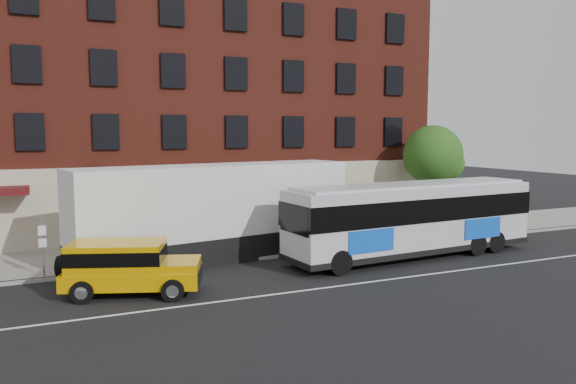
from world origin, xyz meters
name	(u,v)px	position (x,y,z in m)	size (l,w,h in m)	color
ground	(301,295)	(0.00, 0.00, 0.00)	(120.00, 120.00, 0.00)	black
sidewalk	(224,247)	(0.00, 9.00, 0.07)	(60.00, 6.00, 0.15)	#9C998E
kerb	(245,260)	(0.00, 6.00, 0.07)	(60.00, 0.25, 0.15)	#9C998E
lane_line	(295,292)	(0.00, 0.50, 0.01)	(60.00, 0.12, 0.01)	silver
building	(183,105)	(-0.01, 16.92, 7.58)	(30.00, 12.10, 15.00)	maroon
sign_pole	(43,245)	(-8.50, 6.15, 1.45)	(0.30, 0.20, 2.50)	slate
street_tree	(433,157)	(13.54, 9.48, 4.41)	(3.60, 3.60, 6.20)	#35261A
city_bus	(413,217)	(7.57, 3.50, 1.95)	(13.07, 3.68, 3.54)	silver
yellow_suv	(126,265)	(-5.78, 2.73, 1.12)	(5.25, 3.56, 1.96)	#D69600
shipping_container	(216,213)	(-1.03, 6.93, 2.19)	(13.57, 4.98, 4.44)	black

